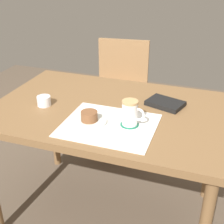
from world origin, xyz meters
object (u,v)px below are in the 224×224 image
Objects in this scene: sugar_bowl at (44,101)px; small_book at (165,103)px; coffee_mug at (130,113)px; pastry_plate at (89,122)px; wooden_chair at (120,91)px; pastry at (89,116)px; dining_table at (109,121)px.

small_book is (0.59, 0.20, -0.01)m from sugar_bowl.
pastry_plate is at bearing -167.25° from coffee_mug.
pastry_plate is at bearing 92.06° from wooden_chair.
pastry reaches higher than small_book.
dining_table is at bearing 80.43° from pastry.
small_book is at bearing 24.58° from dining_table.
pastry_plate is 2.28× the size of sugar_bowl.
sugar_bowl is at bearing 161.17° from pastry.
pastry is 1.10× the size of sugar_bowl.
coffee_mug reaches higher than pastry_plate.
pastry_plate is 0.03m from pastry.
pastry is 0.19m from coffee_mug.
pastry is (-0.03, -0.18, 0.12)m from dining_table.
dining_table is at bearing 136.91° from coffee_mug.
pastry_plate is 0.42m from small_book.
coffee_mug is 0.29m from small_book.
pastry_plate is at bearing -99.57° from dining_table.
coffee_mug is (0.18, 0.04, 0.03)m from pastry.
dining_table is 0.35m from sugar_bowl.
pastry_plate is at bearing -116.50° from small_book.
coffee_mug is at bearing -43.09° from dining_table.
pastry_plate is 2.08× the size of pastry.
pastry_plate is 0.31m from sugar_bowl.
wooden_chair reaches higher than pastry.
pastry_plate is 0.20m from coffee_mug.
wooden_chair is 10.90× the size of pastry.
pastry_plate is (0.15, -0.94, 0.25)m from wooden_chair.
coffee_mug reaches higher than dining_table.
pastry reaches higher than dining_table.
wooden_chair is 5.25× the size of pastry_plate.
sugar_bowl is at bearing -143.38° from small_book.
wooden_chair is 4.66× the size of small_book.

